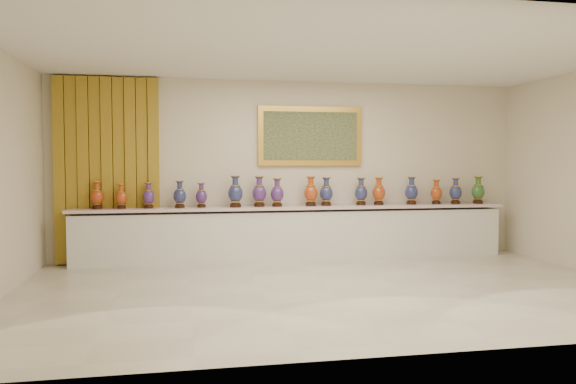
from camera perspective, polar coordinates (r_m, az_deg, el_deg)
The scene contains 20 objects.
ground at distance 7.31m, azimuth 4.42°, elevation -9.84°, with size 8.00×8.00×0.00m, color beige.
room at distance 9.34m, azimuth -14.63°, elevation 2.71°, with size 8.00×8.00×8.00m.
counter at distance 9.41m, azimuth 0.80°, elevation -4.25°, with size 7.28×0.48×0.90m.
vase_0 at distance 9.27m, azimuth -18.83°, elevation -0.43°, with size 0.25×0.25×0.44m.
vase_1 at distance 9.19m, azimuth -16.57°, elevation -0.54°, with size 0.19×0.19×0.39m.
vase_2 at distance 9.17m, azimuth -13.97°, elevation -0.45°, with size 0.25×0.25×0.41m.
vase_3 at distance 9.14m, azimuth -10.94°, elevation -0.36°, with size 0.23×0.23×0.44m.
vase_4 at distance 9.18m, azimuth -8.79°, elevation -0.43°, with size 0.21×0.21×0.40m.
vase_5 at distance 9.14m, azimuth -5.37°, elevation -0.10°, with size 0.27×0.27×0.52m.
vase_6 at distance 9.24m, azimuth -2.93°, elevation -0.09°, with size 0.30×0.30×0.50m.
vase_7 at distance 9.25m, azimuth -1.11°, elevation -0.18°, with size 0.23×0.23×0.47m.
vase_8 at distance 9.37m, azimuth 2.32°, elevation -0.07°, with size 0.27×0.27×0.50m.
vase_9 at distance 9.47m, azimuth 3.91°, elevation -0.09°, with size 0.28×0.28×0.48m.
vase_10 at distance 9.66m, azimuth 7.43°, elevation -0.07°, with size 0.24×0.24×0.47m.
vase_11 at distance 9.73m, azimuth 9.21°, elevation -0.05°, with size 0.23×0.23×0.47m.
vase_12 at distance 9.97m, azimuth 12.43°, elevation 0.01°, with size 0.25×0.25×0.48m.
vase_13 at distance 10.16m, azimuth 14.83°, elevation -0.10°, with size 0.20×0.20×0.43m.
vase_14 at distance 10.27m, azimuth 16.66°, elevation -0.01°, with size 0.28×0.28×0.46m.
vase_15 at distance 10.49m, azimuth 18.75°, elevation 0.08°, with size 0.27×0.27×0.49m.
label_card at distance 9.04m, azimuth -12.84°, elevation -1.65°, with size 0.10×0.06×0.00m, color white.
Camera 1 is at (-1.88, -6.88, 1.62)m, focal length 35.00 mm.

